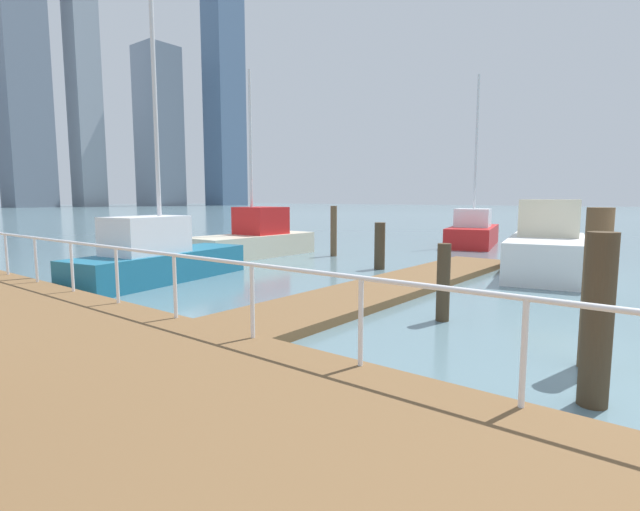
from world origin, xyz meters
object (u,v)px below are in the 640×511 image
object	(u,v)px
moored_boat_0	(157,256)
moored_boat_1	(547,248)
moored_boat_3	(473,232)
moored_boat_2	(254,239)

from	to	relation	value
moored_boat_0	moored_boat_1	size ratio (longest dim) A/B	1.68
moored_boat_0	moored_boat_3	size ratio (longest dim) A/B	1.14
moored_boat_3	moored_boat_2	bearing A→B (deg)	150.80
moored_boat_1	moored_boat_3	world-z (taller)	moored_boat_3
moored_boat_0	moored_boat_2	world-z (taller)	moored_boat_0
moored_boat_2	moored_boat_3	world-z (taller)	moored_boat_3
moored_boat_0	moored_boat_3	xyz separation A→B (m)	(15.74, -3.22, -0.04)
moored_boat_2	moored_boat_3	bearing A→B (deg)	-29.20
moored_boat_3	moored_boat_1	bearing A→B (deg)	-145.22
moored_boat_0	moored_boat_1	xyz separation A→B (m)	(8.27, -8.40, 0.11)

